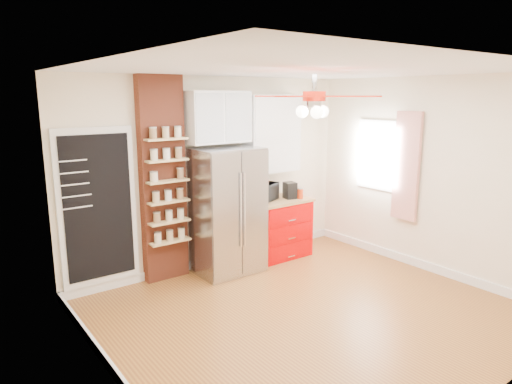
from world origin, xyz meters
TOP-DOWN VIEW (x-y plane):
  - floor at (0.00, 0.00)m, footprint 4.50×4.50m
  - ceiling at (0.00, 0.00)m, footprint 4.50×4.50m
  - wall_back at (0.00, 2.00)m, footprint 4.50×0.02m
  - wall_front at (0.00, -2.00)m, footprint 4.50×0.02m
  - wall_left at (-2.25, 0.00)m, footprint 0.02×4.00m
  - wall_right at (2.25, 0.00)m, footprint 0.02×4.00m
  - chalkboard at (-1.70, 1.96)m, footprint 0.95×0.05m
  - brick_pillar at (-0.85, 1.92)m, footprint 0.60×0.16m
  - fridge at (-0.05, 1.63)m, footprint 0.90×0.70m
  - upper_glass_cabinet at (-0.05, 1.82)m, footprint 0.90×0.35m
  - red_cabinet at (0.92, 1.68)m, footprint 0.94×0.64m
  - upper_shelf_unit at (0.92, 1.85)m, footprint 0.90×0.30m
  - window at (2.23, 0.90)m, footprint 0.04×0.75m
  - curtain at (2.18, 0.35)m, footprint 0.06×0.40m
  - ceiling_fan at (0.00, 0.00)m, footprint 1.40×1.40m
  - toaster_oven at (0.66, 1.74)m, footprint 0.56×0.49m
  - coffee_maker at (1.09, 1.61)m, footprint 0.19×0.21m
  - canister_left at (1.21, 1.51)m, footprint 0.11×0.11m
  - canister_right at (1.29, 1.69)m, footprint 0.12×0.12m
  - pantry_jar_oats at (-1.03, 1.79)m, footprint 0.13×0.13m
  - pantry_jar_beans at (-0.67, 1.77)m, footprint 0.12×0.12m

SIDE VIEW (x-z plane):
  - floor at x=0.00m, z-range 0.00..0.00m
  - red_cabinet at x=0.92m, z-range 0.00..0.90m
  - fridge at x=-0.05m, z-range 0.00..1.75m
  - canister_right at x=1.29m, z-range 0.90..1.03m
  - canister_left at x=1.21m, z-range 0.90..1.05m
  - coffee_maker at x=1.09m, z-range 0.90..1.15m
  - toaster_oven at x=0.66m, z-range 0.90..1.16m
  - chalkboard at x=-1.70m, z-range 0.12..2.08m
  - wall_back at x=0.00m, z-range 0.00..2.70m
  - wall_front at x=0.00m, z-range 0.00..2.70m
  - wall_left at x=-2.25m, z-range 0.00..2.70m
  - wall_right at x=2.25m, z-range 0.00..2.70m
  - brick_pillar at x=-0.85m, z-range 0.00..2.70m
  - pantry_jar_oats at x=-1.03m, z-range 1.37..1.49m
  - pantry_jar_beans at x=-0.67m, z-range 1.37..1.50m
  - curtain at x=2.18m, z-range 0.67..2.23m
  - window at x=2.23m, z-range 1.02..2.08m
  - upper_shelf_unit at x=0.92m, z-range 1.30..2.45m
  - upper_glass_cabinet at x=-0.05m, z-range 1.80..2.50m
  - ceiling_fan at x=0.00m, z-range 2.20..2.65m
  - ceiling at x=0.00m, z-range 2.70..2.70m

